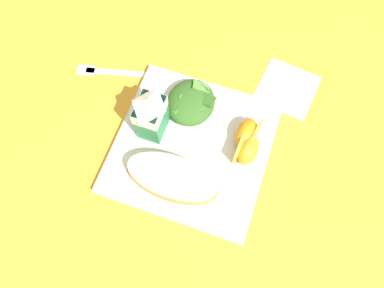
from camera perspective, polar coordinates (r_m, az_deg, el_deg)
ground at (r=0.69m, az=0.00°, el=-0.80°), size 3.00×3.00×0.00m
white_plate at (r=0.68m, az=0.00°, el=-0.56°), size 0.28×0.28×0.02m
cheesy_pizza_bread at (r=0.63m, az=-3.11°, el=-5.38°), size 0.08×0.17×0.04m
green_salad_pile at (r=0.69m, az=-0.15°, el=6.58°), size 0.10×0.10×0.04m
milk_carton at (r=0.64m, az=-6.50°, el=4.68°), size 0.06×0.04×0.11m
orange_wedge_front at (r=0.66m, az=8.66°, el=-0.85°), size 0.06×0.04×0.04m
orange_wedge_middle at (r=0.67m, az=8.65°, el=1.68°), size 0.06×0.04×0.04m
paper_napkin at (r=0.77m, az=14.75°, el=8.49°), size 0.12×0.12×0.00m
metal_fork at (r=0.78m, az=-12.08°, el=11.00°), size 0.06×0.19×0.01m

